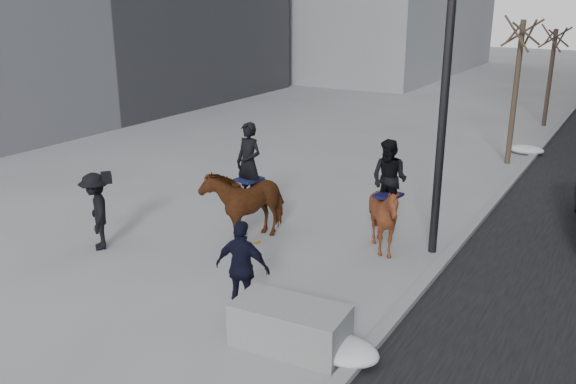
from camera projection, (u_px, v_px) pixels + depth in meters
The scene contains 11 objects.
ground at pixel (258, 278), 12.32m from camera, with size 120.00×120.00×0.00m, color gray.
curb at pixel (515, 176), 18.99m from camera, with size 0.25×90.00×0.12m, color gray.
planter at pixel (290, 326), 9.84m from camera, with size 1.84×0.92×0.74m, color gray.
tree_near at pixel (516, 86), 19.85m from camera, with size 1.20×1.20×5.23m, color #3B2C23, non-canonical shape.
tree_far at pixel (551, 73), 25.85m from camera, with size 1.20×1.20×4.54m, color #3C2B23, non-canonical shape.
mounted_left at pixel (246, 197), 14.05m from camera, with size 1.27×2.24×2.73m.
mounted_right at pixel (386, 209), 13.23m from camera, with size 1.53×1.67×2.54m.
feeder at pixel (243, 268), 10.73m from camera, with size 1.09×0.94×1.75m.
camera_crew at pixel (96, 211), 13.52m from camera, with size 1.29×1.22×1.75m.
lamppost at pixel (454, 19), 12.25m from camera, with size 0.25×2.69×9.09m.
snow_piles at pixel (462, 218), 15.14m from camera, with size 1.28×15.82×0.33m.
Camera 1 is at (6.28, -9.26, 5.48)m, focal length 38.00 mm.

